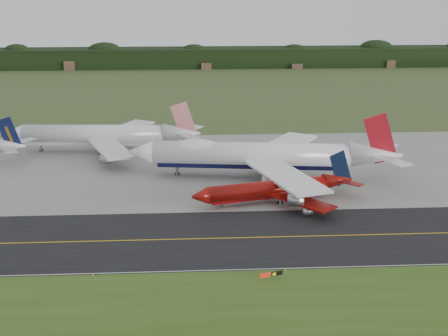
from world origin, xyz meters
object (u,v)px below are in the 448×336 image
(jet_red_737, at_px, (276,189))
(jet_star_tail, at_px, (104,135))
(taxiway_sign, at_px, (271,274))
(jet_ba_747, at_px, (261,155))

(jet_red_737, xyz_separation_m, jet_star_tail, (-49.09, 49.93, 2.31))
(taxiway_sign, bearing_deg, jet_ba_747, 85.28)
(jet_ba_747, height_order, jet_red_737, jet_ba_747)
(taxiway_sign, bearing_deg, jet_red_737, 80.89)
(jet_ba_747, bearing_deg, taxiway_sign, -94.72)
(jet_red_737, relative_size, jet_star_tail, 0.68)
(jet_ba_747, distance_m, jet_star_tail, 56.23)
(taxiway_sign, bearing_deg, jet_star_tail, 114.46)
(jet_ba_747, xyz_separation_m, taxiway_sign, (-5.16, -62.52, -5.47))
(jet_ba_747, bearing_deg, jet_star_tail, 147.43)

